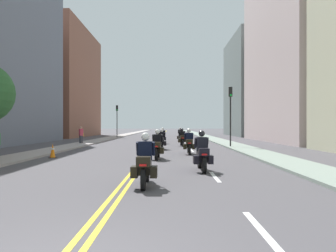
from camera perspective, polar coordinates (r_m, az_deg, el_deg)
ground_plane at (r=51.76m, az=-1.18°, el=-1.93°), size 264.00×264.00×0.00m
sidewalk_left at (r=52.43m, az=-8.94°, el=-1.84°), size 2.19×144.00×0.12m
sidewalk_right at (r=52.05m, az=6.64°, el=-1.85°), size 2.19×144.00×0.12m
centreline_yellow_inner at (r=51.76m, az=-1.31°, el=-1.93°), size 0.12×132.00×0.01m
centreline_yellow_outer at (r=51.76m, az=-1.04°, el=-1.93°), size 0.12×132.00×0.01m
lane_dashes_white at (r=32.80m, az=3.16°, el=-3.10°), size 0.14×56.40×0.01m
building_right_1 at (r=42.56m, az=22.63°, el=17.50°), size 9.15×20.33×29.13m
building_left_2 at (r=57.46m, az=-18.09°, el=7.10°), size 8.92×20.15×17.69m
building_right_2 at (r=60.21m, az=14.52°, el=6.61°), size 7.63×16.45×17.32m
motorcycle_0 at (r=9.91m, az=-4.02°, el=-6.75°), size 0.76×2.09×1.62m
motorcycle_1 at (r=13.26m, az=5.95°, el=-5.02°), size 0.77×2.21×1.64m
motorcycle_2 at (r=17.75m, az=-1.89°, el=-3.73°), size 0.78×2.19×1.62m
motorcycle_3 at (r=20.98m, az=3.68°, el=-3.12°), size 0.76×2.22×1.64m
motorcycle_4 at (r=25.03m, az=-1.14°, el=-2.64°), size 0.77×2.08×1.58m
motorcycle_5 at (r=29.02m, az=2.46°, el=-2.25°), size 0.78×2.15×1.59m
motorcycle_6 at (r=33.00m, az=-0.97°, el=-1.96°), size 0.78×2.19×1.61m
motorcycle_7 at (r=36.66m, az=2.19°, el=-1.75°), size 0.78×2.27×1.66m
traffic_cone_0 at (r=19.66m, az=-19.45°, el=-4.09°), size 0.37×0.37×0.81m
traffic_light_near at (r=27.53m, az=10.83°, el=3.41°), size 0.28×0.38×5.01m
traffic_light_far at (r=48.46m, az=-8.88°, el=1.82°), size 0.28×0.38×4.78m
pedestrian_0 at (r=32.90m, az=-14.90°, el=-1.54°), size 0.43×0.47×1.73m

